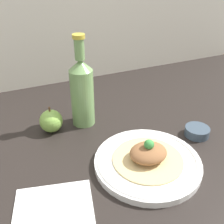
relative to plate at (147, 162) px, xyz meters
The scene contains 7 objects.
ground_plane 11.45cm from the plate, 81.06° to the left, with size 180.00×110.00×4.00cm, color black.
plate is the anchor object (origin of this frame).
plated_food 2.56cm from the plate, 104.04° to the left, with size 18.87×18.87×6.50cm.
cider_bottle 30.55cm from the plate, 107.87° to the left, with size 7.48×7.48×29.71cm.
apple 33.35cm from the plate, 126.40° to the left, with size 7.30×7.30×8.70cm.
napkin 26.64cm from the plate, behind, with size 20.08×17.06×0.80cm.
dipping_bowl 22.04cm from the plate, 14.96° to the left, with size 7.60×7.60×2.80cm.
Camera 1 is at (-32.18, -55.94, 48.56)cm, focal length 42.00 mm.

